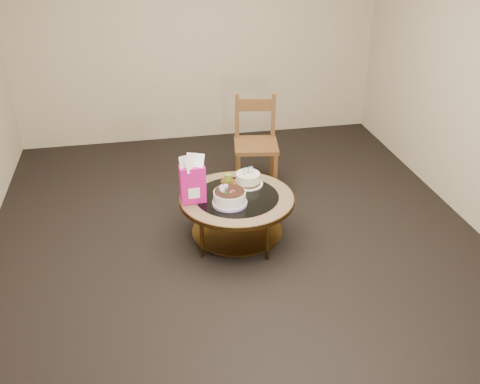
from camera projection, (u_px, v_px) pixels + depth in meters
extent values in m
plane|color=black|center=(237.00, 239.00, 4.92)|extent=(5.00, 5.00, 0.00)
cube|color=#C0AE91|center=(197.00, 36.00, 6.44)|extent=(4.50, 0.02, 2.60)
cube|color=#C0AE91|center=(354.00, 312.00, 2.15)|extent=(4.50, 0.02, 2.60)
cylinder|color=#543A18|center=(269.00, 205.00, 5.05)|extent=(0.04, 0.04, 0.42)
cylinder|color=#543A18|center=(209.00, 203.00, 5.08)|extent=(0.04, 0.04, 0.42)
cylinder|color=#543A18|center=(202.00, 236.00, 4.59)|extent=(0.04, 0.04, 0.42)
cylinder|color=#543A18|center=(268.00, 239.00, 4.56)|extent=(0.04, 0.04, 0.42)
cylinder|color=#543A18|center=(237.00, 230.00, 4.87)|extent=(0.82, 0.82, 0.02)
cylinder|color=#543A18|center=(237.00, 199.00, 4.71)|extent=(1.02, 1.02, 0.04)
cylinder|color=#997954|center=(237.00, 197.00, 4.70)|extent=(1.00, 1.00, 0.01)
cylinder|color=black|center=(237.00, 197.00, 4.70)|extent=(0.74, 0.74, 0.01)
cylinder|color=#B197D6|center=(230.00, 203.00, 4.57)|extent=(0.30, 0.30, 0.02)
cylinder|color=white|center=(230.00, 198.00, 4.55)|extent=(0.28, 0.28, 0.12)
cylinder|color=black|center=(230.00, 191.00, 4.52)|extent=(0.26, 0.26, 0.01)
sphere|color=#B197D6|center=(222.00, 188.00, 4.52)|extent=(0.06, 0.06, 0.06)
sphere|color=#B197D6|center=(226.00, 186.00, 4.55)|extent=(0.05, 0.05, 0.05)
sphere|color=#B197D6|center=(223.00, 191.00, 4.49)|extent=(0.04, 0.04, 0.04)
cone|color=#1F742B|center=(226.00, 190.00, 4.53)|extent=(0.04, 0.04, 0.03)
cone|color=#1F742B|center=(219.00, 191.00, 4.51)|extent=(0.04, 0.04, 0.03)
cone|color=#1F742B|center=(227.00, 186.00, 4.58)|extent=(0.04, 0.03, 0.03)
cone|color=#1F742B|center=(226.00, 193.00, 4.48)|extent=(0.04, 0.04, 0.03)
cylinder|color=white|center=(248.00, 184.00, 4.89)|extent=(0.28, 0.28, 0.01)
cylinder|color=#412312|center=(248.00, 182.00, 4.88)|extent=(0.23, 0.23, 0.02)
cylinder|color=#F6EACC|center=(248.00, 178.00, 4.86)|extent=(0.22, 0.22, 0.08)
cube|color=#4EB75A|center=(245.00, 171.00, 4.81)|extent=(0.04, 0.02, 0.06)
cube|color=white|center=(245.00, 171.00, 4.81)|extent=(0.03, 0.02, 0.05)
cube|color=#3F80D8|center=(251.00, 170.00, 4.83)|extent=(0.04, 0.02, 0.06)
cube|color=white|center=(251.00, 170.00, 4.83)|extent=(0.03, 0.02, 0.05)
cube|color=#CE1382|center=(193.00, 184.00, 4.55)|extent=(0.22, 0.12, 0.33)
cube|color=white|center=(193.00, 190.00, 4.58)|extent=(0.10, 0.12, 0.10)
cube|color=#DFBD5C|center=(228.00, 182.00, 4.92)|extent=(0.14, 0.14, 0.01)
cylinder|color=#BC873A|center=(228.00, 181.00, 4.91)|extent=(0.13, 0.13, 0.01)
cylinder|color=olive|center=(228.00, 178.00, 4.89)|extent=(0.07, 0.07, 0.07)
cylinder|color=black|center=(228.00, 174.00, 4.87)|extent=(0.00, 0.00, 0.01)
cube|color=brown|center=(256.00, 145.00, 5.60)|extent=(0.52, 0.52, 0.04)
cube|color=brown|center=(238.00, 174.00, 5.54)|extent=(0.05, 0.05, 0.48)
cube|color=brown|center=(275.00, 174.00, 5.56)|extent=(0.05, 0.05, 0.48)
cube|color=brown|center=(237.00, 159.00, 5.88)|extent=(0.05, 0.05, 0.48)
cube|color=brown|center=(272.00, 158.00, 5.89)|extent=(0.05, 0.05, 0.48)
cube|color=brown|center=(237.00, 117.00, 5.65)|extent=(0.05, 0.05, 0.49)
cube|color=brown|center=(273.00, 116.00, 5.66)|extent=(0.05, 0.05, 0.49)
cube|color=brown|center=(255.00, 105.00, 5.59)|extent=(0.39, 0.09, 0.13)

